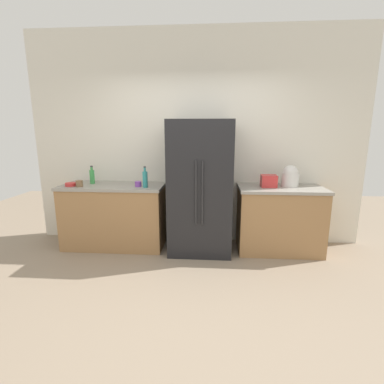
{
  "coord_description": "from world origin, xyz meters",
  "views": [
    {
      "loc": [
        0.25,
        -2.57,
        1.67
      ],
      "look_at": [
        0.04,
        0.38,
        1.02
      ],
      "focal_mm": 26.25,
      "sensor_mm": 36.0,
      "label": 1
    }
  ],
  "objects_px": {
    "refrigerator": "(200,187)",
    "toaster": "(269,181)",
    "bottle_b": "(145,179)",
    "cup_a": "(138,184)",
    "bowl_a": "(71,184)",
    "bottle_a": "(92,176)",
    "rice_cooker": "(290,176)",
    "cup_b": "(79,184)"
  },
  "relations": [
    {
      "from": "refrigerator",
      "to": "toaster",
      "type": "relative_size",
      "value": 8.74
    },
    {
      "from": "refrigerator",
      "to": "bottle_b",
      "type": "height_order",
      "value": "refrigerator"
    },
    {
      "from": "cup_a",
      "to": "bowl_a",
      "type": "height_order",
      "value": "cup_a"
    },
    {
      "from": "bottle_a",
      "to": "bowl_a",
      "type": "bearing_deg",
      "value": -138.46
    },
    {
      "from": "toaster",
      "to": "bottle_a",
      "type": "height_order",
      "value": "bottle_a"
    },
    {
      "from": "toaster",
      "to": "bottle_b",
      "type": "relative_size",
      "value": 0.72
    },
    {
      "from": "toaster",
      "to": "bottle_a",
      "type": "distance_m",
      "value": 2.52
    },
    {
      "from": "toaster",
      "to": "bottle_b",
      "type": "bearing_deg",
      "value": -174.57
    },
    {
      "from": "toaster",
      "to": "rice_cooker",
      "type": "xyz_separation_m",
      "value": [
        0.3,
        0.07,
        0.06
      ]
    },
    {
      "from": "refrigerator",
      "to": "cup_a",
      "type": "relative_size",
      "value": 20.45
    },
    {
      "from": "bottle_a",
      "to": "cup_b",
      "type": "relative_size",
      "value": 2.83
    },
    {
      "from": "bowl_a",
      "to": "rice_cooker",
      "type": "bearing_deg",
      "value": 3.87
    },
    {
      "from": "cup_a",
      "to": "bowl_a",
      "type": "relative_size",
      "value": 0.59
    },
    {
      "from": "rice_cooker",
      "to": "bowl_a",
      "type": "bearing_deg",
      "value": -176.13
    },
    {
      "from": "bottle_b",
      "to": "cup_b",
      "type": "bearing_deg",
      "value": -178.63
    },
    {
      "from": "toaster",
      "to": "bowl_a",
      "type": "height_order",
      "value": "toaster"
    },
    {
      "from": "refrigerator",
      "to": "cup_a",
      "type": "xyz_separation_m",
      "value": [
        -0.86,
        -0.05,
        0.05
      ]
    },
    {
      "from": "refrigerator",
      "to": "toaster",
      "type": "xyz_separation_m",
      "value": [
        0.93,
        0.06,
        0.09
      ]
    },
    {
      "from": "cup_b",
      "to": "bowl_a",
      "type": "relative_size",
      "value": 0.62
    },
    {
      "from": "toaster",
      "to": "rice_cooker",
      "type": "relative_size",
      "value": 0.71
    },
    {
      "from": "rice_cooker",
      "to": "bottle_a",
      "type": "bearing_deg",
      "value": -179.9
    },
    {
      "from": "bottle_a",
      "to": "cup_b",
      "type": "bearing_deg",
      "value": -108.2
    },
    {
      "from": "refrigerator",
      "to": "cup_a",
      "type": "bearing_deg",
      "value": -176.75
    },
    {
      "from": "rice_cooker",
      "to": "cup_b",
      "type": "xyz_separation_m",
      "value": [
        -2.9,
        -0.25,
        -0.1
      ]
    },
    {
      "from": "bottle_b",
      "to": "cup_b",
      "type": "relative_size",
      "value": 3.13
    },
    {
      "from": "bottle_a",
      "to": "bottle_b",
      "type": "height_order",
      "value": "bottle_b"
    },
    {
      "from": "cup_a",
      "to": "cup_b",
      "type": "distance_m",
      "value": 0.81
    },
    {
      "from": "refrigerator",
      "to": "rice_cooker",
      "type": "bearing_deg",
      "value": 5.63
    },
    {
      "from": "bottle_b",
      "to": "cup_a",
      "type": "bearing_deg",
      "value": 153.88
    },
    {
      "from": "bottle_b",
      "to": "cup_b",
      "type": "height_order",
      "value": "bottle_b"
    },
    {
      "from": "rice_cooker",
      "to": "cup_b",
      "type": "distance_m",
      "value": 2.91
    },
    {
      "from": "bottle_b",
      "to": "bowl_a",
      "type": "xyz_separation_m",
      "value": [
        -1.06,
        0.02,
        -0.09
      ]
    },
    {
      "from": "toaster",
      "to": "bowl_a",
      "type": "bearing_deg",
      "value": -177.09
    },
    {
      "from": "refrigerator",
      "to": "toaster",
      "type": "height_order",
      "value": "refrigerator"
    },
    {
      "from": "rice_cooker",
      "to": "cup_a",
      "type": "relative_size",
      "value": 3.31
    },
    {
      "from": "rice_cooker",
      "to": "bowl_a",
      "type": "distance_m",
      "value": 3.06
    },
    {
      "from": "refrigerator",
      "to": "bottle_b",
      "type": "xyz_separation_m",
      "value": [
        -0.75,
        -0.1,
        0.13
      ]
    },
    {
      "from": "cup_a",
      "to": "toaster",
      "type": "bearing_deg",
      "value": 3.32
    },
    {
      "from": "bottle_b",
      "to": "bottle_a",
      "type": "bearing_deg",
      "value": 165.15
    },
    {
      "from": "cup_b",
      "to": "refrigerator",
      "type": "bearing_deg",
      "value": 4.34
    },
    {
      "from": "refrigerator",
      "to": "cup_b",
      "type": "height_order",
      "value": "refrigerator"
    },
    {
      "from": "toaster",
      "to": "bowl_a",
      "type": "distance_m",
      "value": 2.75
    }
  ]
}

